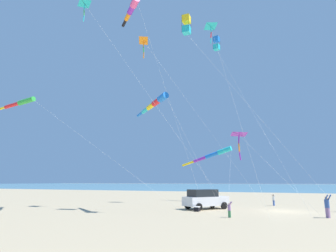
% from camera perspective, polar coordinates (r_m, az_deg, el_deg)
% --- Properties ---
extents(ground_plane, '(600.00, 600.00, 0.00)m').
position_cam_1_polar(ground_plane, '(28.61, 21.78, -15.36)').
color(ground_plane, tan).
extents(ocean_water_strip, '(240.00, 600.00, 0.01)m').
position_cam_1_polar(ocean_water_strip, '(193.48, 23.58, -10.75)').
color(ocean_water_strip, teal).
rests_on(ocean_water_strip, ground_plane).
extents(parked_car, '(4.53, 4.10, 1.85)m').
position_cam_1_polar(parked_car, '(28.95, 7.28, -14.07)').
color(parked_car, silver).
rests_on(parked_car, ground_plane).
extents(cooler_box, '(0.62, 0.42, 0.42)m').
position_cam_1_polar(cooler_box, '(26.78, 5.78, -15.96)').
color(cooler_box, black).
rests_on(cooler_box, ground_plane).
extents(person_adult_flyer, '(0.60, 0.59, 1.68)m').
position_cam_1_polar(person_adult_flyer, '(24.84, 28.88, -13.47)').
color(person_adult_flyer, '#8E6B9E').
rests_on(person_adult_flyer, ground_plane).
extents(person_child_green_jacket, '(0.29, 0.37, 1.16)m').
position_cam_1_polar(person_child_green_jacket, '(22.67, 12.01, -15.65)').
color(person_child_green_jacket, '#3D7F51').
rests_on(person_child_green_jacket, ground_plane).
extents(person_child_grey_jacket, '(0.47, 0.42, 1.33)m').
position_cam_1_polar(person_child_grey_jacket, '(34.73, 20.10, -13.34)').
color(person_child_grey_jacket, '#335199').
rests_on(person_child_grey_jacket, ground_plane).
extents(kite_delta_blue_topmost, '(6.11, 12.26, 18.47)m').
position_cam_1_polar(kite_delta_blue_topmost, '(33.76, -4.67, 16.28)').
color(kite_delta_blue_topmost, orange).
rests_on(kite_delta_blue_topmost, ground_plane).
extents(kite_windsock_red_high_left, '(4.54, 8.24, 10.40)m').
position_cam_1_polar(kite_windsock_red_high_left, '(27.06, -2.58, 4.51)').
color(kite_windsock_red_high_left, blue).
rests_on(kite_windsock_red_high_left, ground_plane).
extents(kite_windsock_purple_drifting, '(9.46, 8.37, 7.24)m').
position_cam_1_polar(kite_windsock_purple_drifting, '(39.97, 8.88, -5.60)').
color(kite_windsock_purple_drifting, '#1EB7C6').
rests_on(kite_windsock_purple_drifting, ground_plane).
extents(kite_box_white_trailing, '(10.68, 9.70, 21.68)m').
position_cam_1_polar(kite_box_white_trailing, '(40.65, 9.55, 15.76)').
color(kite_box_white_trailing, blue).
rests_on(kite_box_white_trailing, ground_plane).
extents(kite_box_rainbow_low_near, '(5.46, 12.69, 19.03)m').
position_cam_1_polar(kite_box_rainbow_low_near, '(30.75, 3.68, 19.30)').
color(kite_box_rainbow_low_near, yellow).
rests_on(kite_box_rainbow_low_near, ground_plane).
extents(kite_delta_checkered_midright, '(2.59, 4.97, 16.81)m').
position_cam_1_polar(kite_delta_checkered_midright, '(28.16, 8.49, 18.74)').
color(kite_delta_checkered_midright, '#1EB7C6').
rests_on(kite_delta_checkered_midright, ground_plane).
extents(kite_windsock_yellow_midlevel, '(5.49, 8.05, 20.27)m').
position_cam_1_polar(kite_windsock_yellow_midlevel, '(31.55, -7.20, 21.91)').
color(kite_windsock_yellow_midlevel, '#EF4C93').
rests_on(kite_windsock_yellow_midlevel, ground_plane).
extents(kite_delta_green_low_center, '(7.41, 11.66, 18.56)m').
position_cam_1_polar(kite_delta_green_low_center, '(29.08, -15.98, 22.00)').
color(kite_delta_green_low_center, '#1EB7C6').
rests_on(kite_delta_green_low_center, ground_plane).
extents(kite_windsock_magenta_far_left, '(4.46, 21.76, 11.54)m').
position_cam_1_polar(kite_windsock_magenta_far_left, '(35.84, -27.35, 3.99)').
color(kite_windsock_magenta_far_left, green).
rests_on(kite_windsock_magenta_far_left, ground_plane).
extents(kite_delta_long_streamer_left, '(3.68, 7.53, 7.61)m').
position_cam_1_polar(kite_delta_long_streamer_left, '(29.86, 13.85, -1.63)').
color(kite_delta_long_streamer_left, purple).
rests_on(kite_delta_long_streamer_left, ground_plane).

